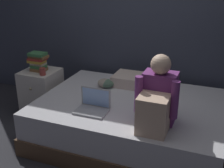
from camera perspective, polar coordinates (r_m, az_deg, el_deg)
name	(u,v)px	position (r m, az deg, el deg)	size (l,w,h in m)	color
ground_plane	(104,149)	(3.22, -1.68, -12.62)	(8.00, 8.00, 0.00)	#2D2D33
wall_back	(140,8)	(3.82, 5.43, 14.60)	(5.60, 0.10, 2.70)	#383D4C
bed	(130,120)	(3.28, 3.61, -7.15)	(2.00, 1.50, 0.48)	brown
nightstand	(42,92)	(3.95, -13.62, -1.54)	(0.44, 0.46, 0.59)	beige
person_sitting	(157,100)	(2.61, 8.85, -3.15)	(0.39, 0.44, 0.66)	#75337A
laptop	(93,106)	(2.93, -3.74, -4.26)	(0.32, 0.23, 0.22)	#9EA0A5
pillow	(137,81)	(3.56, 4.86, 0.67)	(0.56, 0.36, 0.13)	beige
book_stack	(38,61)	(3.80, -14.32, 4.35)	(0.24, 0.17, 0.25)	brown
mug	(43,72)	(3.67, -13.47, 2.39)	(0.08, 0.08, 0.09)	#933833
clothes_pile	(106,83)	(3.50, -1.24, 0.15)	(0.20, 0.16, 0.10)	gray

